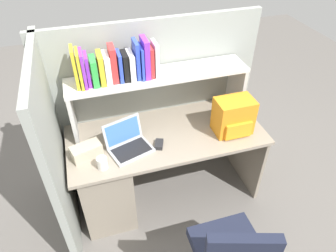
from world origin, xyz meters
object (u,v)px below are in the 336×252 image
backpack (234,117)px  paper_cup (102,163)px  laptop (128,143)px  computer_mouse (159,144)px  tissue_box (86,151)px

backpack → paper_cup: 1.08m
backpack → paper_cup: size_ratio=3.19×
laptop → paper_cup: 0.26m
laptop → computer_mouse: laptop is taller
backpack → computer_mouse: backpack is taller
laptop → computer_mouse: size_ratio=3.57×
tissue_box → computer_mouse: bearing=-21.7°
backpack → paper_cup: (-1.07, -0.11, -0.10)m
laptop → tissue_box: laptop is taller
backpack → paper_cup: bearing=-174.0°
laptop → backpack: bearing=-2.7°
paper_cup → computer_mouse: bearing=13.3°
tissue_box → paper_cup: bearing=-74.5°
laptop → tissue_box: bearing=179.7°
laptop → backpack: (0.86, -0.04, 0.09)m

